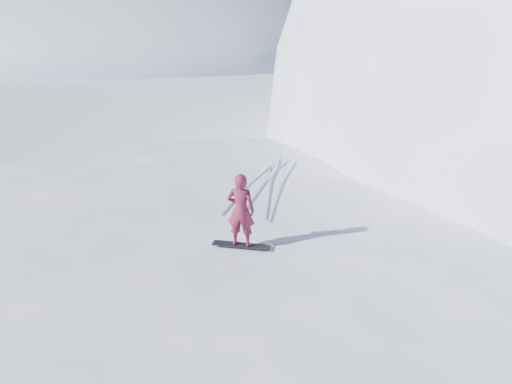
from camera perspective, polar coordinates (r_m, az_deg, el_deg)
ground at (r=13.74m, az=0.52°, el=-15.75°), size 400.00×400.00×0.00m
near_ridge at (r=15.87m, az=8.00°, el=-10.34°), size 36.00×28.00×4.80m
far_ridge_a at (r=102.32m, az=-25.29°, el=14.88°), size 120.00×70.00×28.00m
far_ridge_c at (r=128.25m, az=2.03°, el=17.77°), size 140.00×90.00×36.00m
wind_bumps at (r=15.53m, az=1.50°, el=-10.89°), size 16.00×14.40×1.00m
snowboard at (r=12.75m, az=-1.70°, el=-6.08°), size 1.52×0.54×0.02m
snowboarder at (r=12.33m, az=-1.74°, el=-2.09°), size 0.77×0.57×1.91m
vapor_plume at (r=82.14m, az=-26.66°, el=13.50°), size 10.85×8.68×7.59m
board_tracks at (r=16.94m, az=1.14°, el=1.13°), size 2.15×5.98×0.04m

